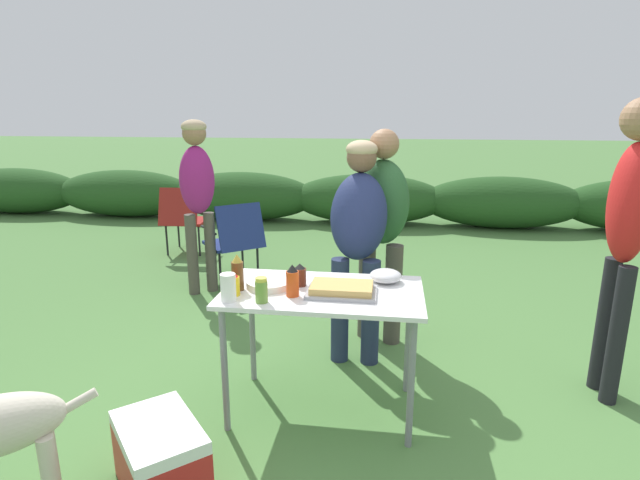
# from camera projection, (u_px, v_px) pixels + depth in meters

# --- Properties ---
(ground_plane) EXTENTS (60.00, 60.00, 0.00)m
(ground_plane) POSITION_uv_depth(u_px,v_px,m) (322.00, 408.00, 2.94)
(ground_plane) COLOR #4C7A3D
(shrub_hedge) EXTENTS (14.40, 0.90, 0.76)m
(shrub_hedge) POSITION_uv_depth(u_px,v_px,m) (368.00, 199.00, 7.71)
(shrub_hedge) COLOR #234C1E
(shrub_hedge) RESTS_ON ground
(folding_table) EXTENTS (1.10, 0.64, 0.74)m
(folding_table) POSITION_uv_depth(u_px,v_px,m) (323.00, 303.00, 2.77)
(folding_table) COLOR white
(folding_table) RESTS_ON ground
(food_tray) EXTENTS (0.38, 0.25, 0.06)m
(food_tray) POSITION_uv_depth(u_px,v_px,m) (342.00, 289.00, 2.69)
(food_tray) COLOR #9E9EA3
(food_tray) RESTS_ON folding_table
(plate_stack) EXTENTS (0.26, 0.26, 0.04)m
(plate_stack) POSITION_uv_depth(u_px,v_px,m) (269.00, 284.00, 2.80)
(plate_stack) COLOR white
(plate_stack) RESTS_ON folding_table
(mixing_bowl) EXTENTS (0.18, 0.18, 0.07)m
(mixing_bowl) POSITION_uv_depth(u_px,v_px,m) (386.00, 276.00, 2.87)
(mixing_bowl) COLOR silver
(mixing_bowl) RESTS_ON folding_table
(paper_cup_stack) EXTENTS (0.08, 0.08, 0.15)m
(paper_cup_stack) POSITION_uv_depth(u_px,v_px,m) (228.00, 288.00, 2.57)
(paper_cup_stack) COLOR white
(paper_cup_stack) RESTS_ON folding_table
(mustard_bottle) EXTENTS (0.08, 0.08, 0.13)m
(mustard_bottle) POSITION_uv_depth(u_px,v_px,m) (232.00, 284.00, 2.66)
(mustard_bottle) COLOR yellow
(mustard_bottle) RESTS_ON folding_table
(beer_bottle) EXTENTS (0.07, 0.07, 0.21)m
(beer_bottle) POSITION_uv_depth(u_px,v_px,m) (237.00, 273.00, 2.73)
(beer_bottle) COLOR brown
(beer_bottle) RESTS_ON folding_table
(bbq_sauce_bottle) EXTENTS (0.07, 0.07, 0.13)m
(bbq_sauce_bottle) POSITION_uv_depth(u_px,v_px,m) (300.00, 275.00, 2.81)
(bbq_sauce_bottle) COLOR #562314
(bbq_sauce_bottle) RESTS_ON folding_table
(hot_sauce_bottle) EXTENTS (0.07, 0.07, 0.18)m
(hot_sauce_bottle) POSITION_uv_depth(u_px,v_px,m) (292.00, 281.00, 2.64)
(hot_sauce_bottle) COLOR #CC4214
(hot_sauce_bottle) RESTS_ON folding_table
(relish_jar) EXTENTS (0.06, 0.06, 0.13)m
(relish_jar) POSITION_uv_depth(u_px,v_px,m) (261.00, 290.00, 2.56)
(relish_jar) COLOR olive
(relish_jar) RESTS_ON folding_table
(standing_person_in_gray_fleece) EXTENTS (0.40, 0.50, 1.51)m
(standing_person_in_gray_fleece) POSITION_uv_depth(u_px,v_px,m) (358.00, 229.00, 3.37)
(standing_person_in_gray_fleece) COLOR #232D4C
(standing_person_in_gray_fleece) RESTS_ON ground
(standing_person_in_navy_coat) EXTENTS (0.40, 0.38, 1.63)m
(standing_person_in_navy_coat) POSITION_uv_depth(u_px,v_px,m) (197.00, 186.00, 4.58)
(standing_person_in_navy_coat) COLOR #4C473D
(standing_person_in_navy_coat) RESTS_ON ground
(standing_person_with_beanie) EXTENTS (0.47, 0.42, 1.58)m
(standing_person_with_beanie) POSITION_uv_depth(u_px,v_px,m) (382.00, 219.00, 3.61)
(standing_person_with_beanie) COLOR #4C473D
(standing_person_with_beanie) RESTS_ON ground
(standing_person_in_dark_puffer) EXTENTS (0.24, 0.31, 1.78)m
(standing_person_in_dark_puffer) POSITION_uv_depth(u_px,v_px,m) (628.00, 219.00, 2.81)
(standing_person_in_dark_puffer) COLOR black
(standing_person_in_dark_puffer) RESTS_ON ground
(camp_chair_green_behind_table) EXTENTS (0.51, 0.62, 0.83)m
(camp_chair_green_behind_table) POSITION_uv_depth(u_px,v_px,m) (184.00, 216.00, 6.02)
(camp_chair_green_behind_table) COLOR maroon
(camp_chair_green_behind_table) RESTS_ON ground
(camp_chair_near_hedge) EXTENTS (0.73, 0.75, 0.83)m
(camp_chair_near_hedge) POSITION_uv_depth(u_px,v_px,m) (235.00, 238.00, 4.98)
(camp_chair_near_hedge) COLOR navy
(camp_chair_near_hedge) RESTS_ON ground
(cooler_box) EXTENTS (0.56, 0.57, 0.34)m
(cooler_box) POSITION_uv_depth(u_px,v_px,m) (161.00, 458.00, 2.26)
(cooler_box) COLOR #B21E1E
(cooler_box) RESTS_ON ground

